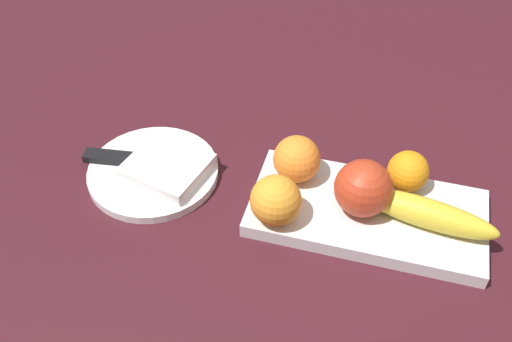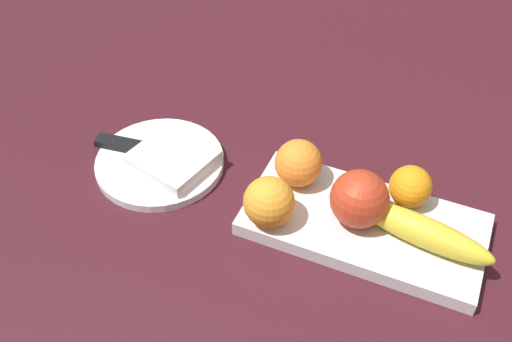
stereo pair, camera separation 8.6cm
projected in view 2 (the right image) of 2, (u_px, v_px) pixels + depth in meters
name	position (u px, v px, depth m)	size (l,w,h in m)	color
ground_plane	(379.00, 226.00, 0.86)	(2.40, 2.40, 0.00)	#3D141D
fruit_tray	(363.00, 224.00, 0.84)	(0.34, 0.16, 0.02)	silver
apple	(359.00, 199.00, 0.81)	(0.08, 0.08, 0.08)	#BA391E
banana	(422.00, 231.00, 0.79)	(0.20, 0.04, 0.04)	gold
orange_near_apple	(410.00, 186.00, 0.84)	(0.06, 0.06, 0.06)	orange
orange_near_banana	(299.00, 163.00, 0.87)	(0.07, 0.07, 0.07)	orange
orange_center	(269.00, 202.00, 0.81)	(0.07, 0.07, 0.07)	orange
dinner_plate	(160.00, 162.00, 0.94)	(0.20, 0.20, 0.01)	white
folded_napkin	(173.00, 159.00, 0.92)	(0.12, 0.10, 0.02)	white
knife	(132.00, 147.00, 0.95)	(0.18, 0.05, 0.01)	silver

